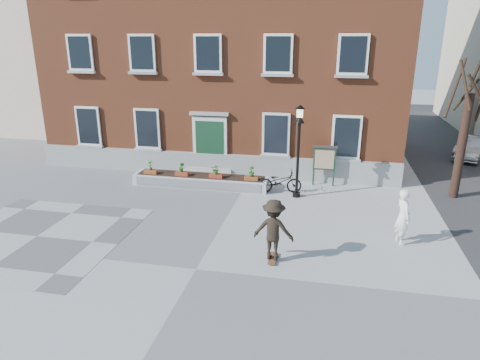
% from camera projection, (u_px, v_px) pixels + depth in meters
% --- Properties ---
extents(ground, '(100.00, 100.00, 0.00)m').
position_uv_depth(ground, '(196.00, 269.00, 12.58)').
color(ground, '#959698').
rests_on(ground, ground).
extents(checker_patch, '(6.00, 6.00, 0.01)m').
position_uv_depth(checker_patch, '(37.00, 236.00, 14.65)').
color(checker_patch, '#535356').
rests_on(checker_patch, ground).
extents(distant_building, '(10.00, 12.00, 13.00)m').
position_uv_depth(distant_building, '(45.00, 37.00, 32.54)').
color(distant_building, beige).
rests_on(distant_building, ground).
extents(bicycle, '(2.01, 1.03, 1.01)m').
position_uv_depth(bicycle, '(280.00, 182.00, 18.67)').
color(bicycle, black).
rests_on(bicycle, ground).
extents(parked_car, '(2.69, 3.94, 1.23)m').
position_uv_depth(parked_car, '(470.00, 147.00, 24.01)').
color(parked_car, '#B0B2B5').
rests_on(parked_car, ground).
extents(bystander, '(0.64, 0.79, 1.87)m').
position_uv_depth(bystander, '(403.00, 217.00, 13.92)').
color(bystander, white).
rests_on(bystander, ground).
extents(brick_building, '(18.40, 10.85, 12.60)m').
position_uv_depth(brick_building, '(232.00, 41.00, 23.95)').
color(brick_building, brown).
rests_on(brick_building, ground).
extents(planter_assembly, '(6.20, 1.12, 1.15)m').
position_uv_depth(planter_assembly, '(201.00, 180.00, 19.53)').
color(planter_assembly, silver).
rests_on(planter_assembly, ground).
extents(bare_tree, '(1.83, 1.83, 6.16)m').
position_uv_depth(bare_tree, '(464.00, 133.00, 17.41)').
color(bare_tree, '#2F1D15').
rests_on(bare_tree, ground).
extents(lamp_post, '(0.40, 0.40, 3.93)m').
position_uv_depth(lamp_post, '(299.00, 139.00, 17.52)').
color(lamp_post, black).
rests_on(lamp_post, ground).
extents(notice_board, '(1.10, 0.16, 1.87)m').
position_uv_depth(notice_board, '(324.00, 159.00, 19.34)').
color(notice_board, '#183120').
rests_on(notice_board, ground).
extents(skateboarder, '(1.27, 0.79, 1.97)m').
position_uv_depth(skateboarder, '(273.00, 230.00, 12.78)').
color(skateboarder, brown).
rests_on(skateboarder, ground).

